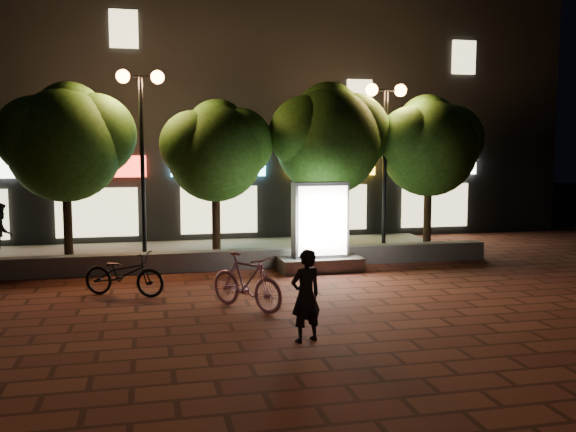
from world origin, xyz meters
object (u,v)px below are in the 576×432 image
object	(u,v)px
tree_left	(67,138)
street_lamp_right	(386,124)
tree_mid	(217,147)
tree_far_right	(430,142)
tree_right	(329,135)
street_lamp_left	(141,117)
scooter_pink	(246,282)
scooter_parked	(124,274)
rider	(306,296)
ad_kiosk	(320,235)
pedestrian	(1,232)

from	to	relation	value
tree_left	street_lamp_right	xyz separation A→B (m)	(8.95, -0.26, 0.45)
tree_mid	tree_far_right	bearing A→B (deg)	0.00
tree_mid	tree_right	size ratio (longest dim) A/B	0.89
street_lamp_left	scooter_pink	bearing A→B (deg)	-70.14
scooter_pink	scooter_parked	distance (m)	2.94
tree_mid	rider	bearing A→B (deg)	-86.21
tree_far_right	rider	size ratio (longest dim) A/B	3.11
scooter_parked	tree_left	bearing A→B (deg)	47.35
scooter_parked	street_lamp_left	bearing A→B (deg)	19.88
rider	tree_right	bearing A→B (deg)	-128.37
tree_mid	scooter_parked	xyz separation A→B (m)	(-2.48, -3.97, -2.73)
street_lamp_left	rider	xyz separation A→B (m)	(2.58, -7.68, -3.26)
tree_far_right	scooter_parked	bearing A→B (deg)	-156.13
tree_far_right	scooter_pink	distance (m)	9.15
ad_kiosk	pedestrian	distance (m)	8.78
tree_mid	tree_right	distance (m)	3.32
street_lamp_left	pedestrian	size ratio (longest dim) A/B	3.20
street_lamp_right	scooter_pink	world-z (taller)	street_lamp_right
rider	street_lamp_right	bearing A→B (deg)	-139.02
scooter_pink	rider	world-z (taller)	rider
rider	street_lamp_left	bearing A→B (deg)	-90.55
pedestrian	tree_left	bearing A→B (deg)	-115.01
tree_left	tree_right	bearing A→B (deg)	0.00
tree_left	scooter_pink	bearing A→B (deg)	-55.53
tree_mid	scooter_parked	size ratio (longest dim) A/B	2.44
tree_far_right	pedestrian	xyz separation A→B (m)	(-12.40, 0.68, -2.48)
tree_left	pedestrian	bearing A→B (deg)	160.43
street_lamp_left	scooter_pink	xyz separation A→B (m)	(1.96, -5.43, -3.47)
tree_right	street_lamp_right	world-z (taller)	tree_right
tree_mid	ad_kiosk	xyz separation A→B (m)	(2.40, -2.21, -2.28)
scooter_parked	tree_mid	bearing A→B (deg)	-5.52
scooter_pink	rider	size ratio (longest dim) A/B	1.21
scooter_parked	pedestrian	bearing A→B (deg)	62.76
ad_kiosk	scooter_parked	size ratio (longest dim) A/B	1.25
scooter_pink	pedestrian	bearing A→B (deg)	95.41
street_lamp_left	ad_kiosk	world-z (taller)	street_lamp_left
rider	pedestrian	bearing A→B (deg)	-72.41
rider	tree_left	bearing A→B (deg)	-79.45
tree_left	ad_kiosk	distance (m)	7.22
tree_far_right	ad_kiosk	size ratio (longest dim) A/B	2.06
ad_kiosk	scooter_parked	xyz separation A→B (m)	(-4.88, -1.76, -0.45)
street_lamp_right	rider	bearing A→B (deg)	-119.92
tree_far_right	rider	world-z (taller)	tree_far_right
tree_left	tree_mid	world-z (taller)	tree_left
tree_left	tree_far_right	xyz separation A→B (m)	(10.50, -0.00, -0.08)
tree_mid	tree_far_right	size ratio (longest dim) A/B	0.95
tree_mid	street_lamp_right	bearing A→B (deg)	-3.04
street_lamp_right	scooter_parked	world-z (taller)	street_lamp_right
tree_mid	pedestrian	bearing A→B (deg)	173.46
tree_left	ad_kiosk	size ratio (longest dim) A/B	2.12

